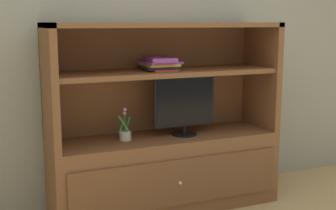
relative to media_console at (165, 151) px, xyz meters
The scene contains 5 objects.
painted_rear_wall 1.00m from the media_console, 90.00° to the left, with size 6.00×0.10×2.80m, color gray.
media_console is the anchor object (origin of this frame).
tv_monitor 0.39m from the media_console, 12.83° to the right, with size 0.50×0.20×0.46m.
potted_plant 0.37m from the media_console, behind, with size 0.10×0.10×0.25m.
magazine_stack 0.68m from the media_console, behind, with size 0.28×0.33×0.10m.
Camera 1 is at (-1.32, -2.74, 1.44)m, focal length 48.69 mm.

